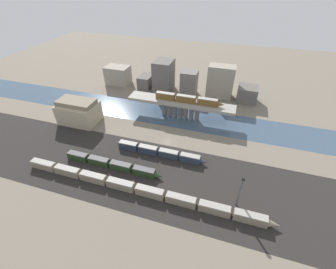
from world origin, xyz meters
TOP-DOWN VIEW (x-y plane):
  - ground_plane at (0.00, 0.00)m, footprint 400.00×400.00m
  - railbed_yard at (0.00, -24.00)m, footprint 280.00×42.00m
  - river_water at (0.00, 25.47)m, footprint 320.00×23.87m
  - bridge at (0.00, 25.47)m, footprint 62.81×9.80m
  - train_on_bridge at (4.41, 25.47)m, footprint 39.94×2.95m
  - train_yard_near at (-1.42, -34.58)m, footprint 105.23×3.13m
  - train_yard_mid at (-18.23, -24.95)m, footprint 47.13×3.11m
  - train_yard_far at (-0.12, -10.79)m, footprint 44.29×3.07m
  - warehouse_building at (-54.85, 3.72)m, footprint 21.44×15.16m
  - signal_tower at (36.64, -28.93)m, footprint 1.00×0.73m
  - city_block_far_left at (-58.01, 58.37)m, footprint 17.58×12.07m
  - city_block_left at (-35.30, 58.62)m, footprint 8.96×13.93m
  - city_block_center at (-21.18, 58.35)m, footprint 12.59×15.73m
  - city_block_right at (-2.33, 57.65)m, footprint 10.92×10.33m
  - city_block_far_right at (18.82, 60.21)m, footprint 17.57×9.96m
  - city_block_tall at (37.31, 58.69)m, footprint 12.52×12.72m

SIDE VIEW (x-z plane):
  - ground_plane at x=0.00m, z-range 0.00..0.00m
  - river_water at x=0.00m, z-range 0.00..0.01m
  - railbed_yard at x=0.00m, z-range 0.00..0.01m
  - train_yard_mid at x=-18.23m, z-range -0.04..3.51m
  - train_yard_near at x=-1.42m, z-range -0.03..3.73m
  - train_yard_far at x=-0.12m, z-range -0.04..3.76m
  - city_block_left at x=-35.30m, z-range 0.00..9.27m
  - city_block_tall at x=37.31m, z-range 0.00..10.29m
  - warehouse_building at x=-54.85m, z-range -0.34..13.44m
  - city_block_far_left at x=-58.01m, z-range 0.00..13.64m
  - signal_tower at x=36.64m, z-range 0.17..15.16m
  - city_block_right at x=-2.33m, z-range 0.00..16.49m
  - bridge at x=0.00m, z-range 3.01..13.81m
  - city_block_center at x=-21.18m, z-range 0.00..21.75m
  - city_block_far_right at x=18.82m, z-range 0.00..21.77m
  - train_on_bridge at x=4.41m, z-range 10.76..14.77m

